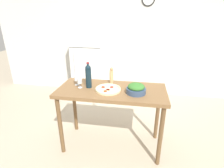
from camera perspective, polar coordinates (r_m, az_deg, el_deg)
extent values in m
plane|color=#BCAD93|center=(2.85, -0.12, -18.94)|extent=(14.00, 14.00, 0.00)
cube|color=silver|center=(4.18, 4.74, 14.19)|extent=(6.40, 0.06, 2.60)
cube|color=white|center=(4.03, -7.13, 7.29)|extent=(0.67, 0.70, 1.70)
cube|color=black|center=(3.62, -9.02, 11.61)|extent=(0.66, 0.01, 0.01)
cylinder|color=#B2B2B7|center=(3.79, -12.07, 4.69)|extent=(0.02, 0.02, 0.77)
cube|color=brown|center=(2.36, -0.14, -2.18)|extent=(1.45, 0.66, 0.05)
cylinder|color=brown|center=(2.55, -16.52, -13.02)|extent=(0.06, 0.06, 0.88)
cylinder|color=brown|center=(2.35, 15.53, -16.28)|extent=(0.06, 0.06, 0.88)
cylinder|color=brown|center=(2.97, -12.08, -7.27)|extent=(0.06, 0.06, 0.88)
cylinder|color=brown|center=(2.80, 14.62, -9.47)|extent=(0.06, 0.06, 0.88)
cylinder|color=#142833|center=(2.38, -7.66, 1.80)|extent=(0.08, 0.08, 0.26)
sphere|color=#142833|center=(2.33, -7.84, 5.17)|extent=(0.08, 0.08, 0.08)
cylinder|color=#142833|center=(2.32, -7.88, 5.91)|extent=(0.03, 0.03, 0.06)
cylinder|color=maroon|center=(2.31, -7.93, 6.84)|extent=(0.03, 0.03, 0.02)
cylinder|color=silver|center=(2.43, -10.36, -1.10)|extent=(0.06, 0.06, 0.00)
cylinder|color=silver|center=(2.42, -10.41, -0.39)|extent=(0.01, 0.01, 0.06)
cylinder|color=white|center=(2.39, -10.52, 1.15)|extent=(0.06, 0.06, 0.08)
cylinder|color=maroon|center=(2.41, -10.47, 0.43)|extent=(0.06, 0.06, 0.01)
cylinder|color=silver|center=(2.53, -11.31, -0.25)|extent=(0.06, 0.06, 0.00)
cylinder|color=silver|center=(2.52, -11.37, 0.44)|extent=(0.01, 0.01, 0.06)
cylinder|color=white|center=(2.49, -11.48, 1.93)|extent=(0.06, 0.06, 0.08)
cylinder|color=maroon|center=(2.51, -11.42, 1.16)|extent=(0.06, 0.06, 0.01)
cylinder|color=tan|center=(2.51, -0.17, 2.36)|extent=(0.05, 0.05, 0.19)
sphere|color=tan|center=(2.47, -0.18, 4.93)|extent=(0.05, 0.05, 0.05)
cylinder|color=#384C6B|center=(2.23, 7.84, -2.18)|extent=(0.25, 0.25, 0.07)
ellipsoid|color=#38752D|center=(2.21, 7.91, -0.85)|extent=(0.21, 0.21, 0.09)
cylinder|color=beige|center=(2.30, -1.28, -1.85)|extent=(0.34, 0.34, 0.02)
torus|color=beige|center=(2.30, -1.28, -1.56)|extent=(0.34, 0.34, 0.02)
cylinder|color=#B8320A|center=(2.23, -2.23, -2.35)|extent=(0.04, 0.04, 0.01)
cylinder|color=red|center=(2.35, -2.91, -1.01)|extent=(0.05, 0.05, 0.01)
cylinder|color=#AD2B0F|center=(2.27, -1.17, -1.90)|extent=(0.04, 0.04, 0.01)
cylinder|color=red|center=(2.28, -1.45, -1.80)|extent=(0.04, 0.04, 0.01)
cylinder|color=red|center=(2.35, -0.04, -1.02)|extent=(0.05, 0.05, 0.01)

